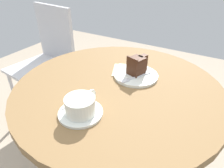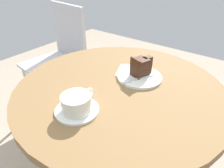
{
  "view_description": "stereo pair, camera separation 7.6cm",
  "coord_description": "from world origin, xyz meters",
  "px_view_note": "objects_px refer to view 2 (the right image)",
  "views": [
    {
      "loc": [
        -0.62,
        -0.33,
        1.13
      ],
      "look_at": [
        -0.06,
        -0.01,
        0.72
      ],
      "focal_mm": 32.0,
      "sensor_mm": 36.0,
      "label": 1
    },
    {
      "loc": [
        -0.57,
        -0.4,
        1.13
      ],
      "look_at": [
        -0.06,
        -0.01,
        0.72
      ],
      "focal_mm": 32.0,
      "sensor_mm": 36.0,
      "label": 2
    }
  ],
  "objects_px": {
    "cake_slice": "(141,67)",
    "cafe_chair": "(61,54)",
    "cake_plate": "(139,77)",
    "coffee_cup": "(77,103)",
    "saucer": "(77,110)",
    "fork": "(135,80)",
    "teaspoon": "(76,99)",
    "napkin": "(133,72)"
  },
  "relations": [
    {
      "from": "coffee_cup",
      "to": "cake_slice",
      "type": "relative_size",
      "value": 1.35
    },
    {
      "from": "fork",
      "to": "napkin",
      "type": "xyz_separation_m",
      "value": [
        0.07,
        0.05,
        -0.01
      ]
    },
    {
      "from": "coffee_cup",
      "to": "fork",
      "type": "bearing_deg",
      "value": -10.62
    },
    {
      "from": "teaspoon",
      "to": "napkin",
      "type": "bearing_deg",
      "value": 9.8
    },
    {
      "from": "saucer",
      "to": "cake_slice",
      "type": "xyz_separation_m",
      "value": [
        0.33,
        -0.05,
        0.05
      ]
    },
    {
      "from": "coffee_cup",
      "to": "napkin",
      "type": "bearing_deg",
      "value": 0.28
    },
    {
      "from": "coffee_cup",
      "to": "cafe_chair",
      "type": "distance_m",
      "value": 0.93
    },
    {
      "from": "cake_slice",
      "to": "coffee_cup",
      "type": "bearing_deg",
      "value": 171.87
    },
    {
      "from": "saucer",
      "to": "coffee_cup",
      "type": "height_order",
      "value": "coffee_cup"
    },
    {
      "from": "coffee_cup",
      "to": "cake_plate",
      "type": "distance_m",
      "value": 0.33
    },
    {
      "from": "teaspoon",
      "to": "cake_plate",
      "type": "xyz_separation_m",
      "value": [
        0.29,
        -0.1,
        -0.01
      ]
    },
    {
      "from": "coffee_cup",
      "to": "teaspoon",
      "type": "distance_m",
      "value": 0.07
    },
    {
      "from": "napkin",
      "to": "coffee_cup",
      "type": "bearing_deg",
      "value": -179.72
    },
    {
      "from": "fork",
      "to": "cake_plate",
      "type": "bearing_deg",
      "value": -146.81
    },
    {
      "from": "teaspoon",
      "to": "cake_slice",
      "type": "relative_size",
      "value": 0.91
    },
    {
      "from": "coffee_cup",
      "to": "napkin",
      "type": "relative_size",
      "value": 0.76
    },
    {
      "from": "coffee_cup",
      "to": "fork",
      "type": "distance_m",
      "value": 0.29
    },
    {
      "from": "napkin",
      "to": "fork",
      "type": "bearing_deg",
      "value": -143.19
    },
    {
      "from": "saucer",
      "to": "coffee_cup",
      "type": "distance_m",
      "value": 0.04
    },
    {
      "from": "saucer",
      "to": "cake_plate",
      "type": "height_order",
      "value": "cake_plate"
    },
    {
      "from": "teaspoon",
      "to": "fork",
      "type": "distance_m",
      "value": 0.26
    },
    {
      "from": "napkin",
      "to": "cafe_chair",
      "type": "distance_m",
      "value": 0.77
    },
    {
      "from": "cake_plate",
      "to": "cake_slice",
      "type": "relative_size",
      "value": 1.93
    },
    {
      "from": "cake_plate",
      "to": "cake_slice",
      "type": "xyz_separation_m",
      "value": [
        0.01,
        0.0,
        0.04
      ]
    },
    {
      "from": "teaspoon",
      "to": "cake_slice",
      "type": "bearing_deg",
      "value": 0.32
    },
    {
      "from": "cake_plate",
      "to": "teaspoon",
      "type": "bearing_deg",
      "value": 161.44
    },
    {
      "from": "saucer",
      "to": "fork",
      "type": "height_order",
      "value": "fork"
    },
    {
      "from": "napkin",
      "to": "teaspoon",
      "type": "bearing_deg",
      "value": 171.78
    },
    {
      "from": "cake_slice",
      "to": "cafe_chair",
      "type": "relative_size",
      "value": 0.12
    },
    {
      "from": "saucer",
      "to": "cafe_chair",
      "type": "relative_size",
      "value": 0.17
    },
    {
      "from": "cafe_chair",
      "to": "cake_plate",
      "type": "bearing_deg",
      "value": -7.48
    },
    {
      "from": "saucer",
      "to": "teaspoon",
      "type": "bearing_deg",
      "value": 50.12
    },
    {
      "from": "cake_plate",
      "to": "coffee_cup",
      "type": "bearing_deg",
      "value": 171.35
    },
    {
      "from": "fork",
      "to": "napkin",
      "type": "distance_m",
      "value": 0.09
    },
    {
      "from": "cake_plate",
      "to": "cake_slice",
      "type": "distance_m",
      "value": 0.05
    },
    {
      "from": "cake_plate",
      "to": "cake_slice",
      "type": "bearing_deg",
      "value": 9.25
    },
    {
      "from": "cake_slice",
      "to": "fork",
      "type": "xyz_separation_m",
      "value": [
        -0.05,
        -0.0,
        -0.04
      ]
    },
    {
      "from": "cake_plate",
      "to": "napkin",
      "type": "height_order",
      "value": "cake_plate"
    },
    {
      "from": "cake_plate",
      "to": "cafe_chair",
      "type": "xyz_separation_m",
      "value": [
        0.2,
        0.79,
        -0.17
      ]
    },
    {
      "from": "cake_slice",
      "to": "cake_plate",
      "type": "bearing_deg",
      "value": -170.75
    },
    {
      "from": "saucer",
      "to": "napkin",
      "type": "distance_m",
      "value": 0.35
    },
    {
      "from": "cake_plate",
      "to": "fork",
      "type": "relative_size",
      "value": 1.37
    }
  ]
}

